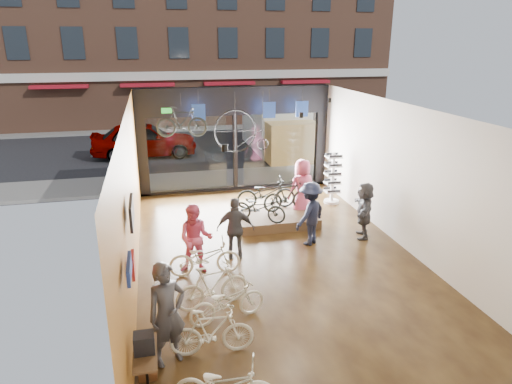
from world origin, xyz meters
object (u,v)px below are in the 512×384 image
object	(u,v)px
display_bike_right	(266,193)
sunglasses_rack	(333,178)
customer_2	(236,229)
floor_bike_1	(212,332)
customer_4	(302,188)
hung_bike	(182,122)
floor_bike_4	(205,257)
customer_5	(364,210)
floor_bike_3	(213,286)
display_platform	(275,217)
display_bike_mid	(288,196)
penny_farthing	(244,132)
customer_3	(310,214)
customer_0	(167,314)
customer_1	(196,239)
box_truck	(280,126)
floor_bike_2	(227,302)
display_bike_left	(259,208)
street_car	(144,139)

from	to	relation	value
display_bike_right	sunglasses_rack	size ratio (longest dim) A/B	1.05
customer_2	sunglasses_rack	distance (m)	5.26
floor_bike_1	customer_4	size ratio (longest dim) A/B	0.81
sunglasses_rack	hung_bike	xyz separation A→B (m)	(-4.96, 0.46, 2.05)
floor_bike_4	customer_5	size ratio (longest dim) A/B	1.05
customer_2	floor_bike_3	bearing A→B (deg)	78.95
display_platform	display_bike_mid	distance (m)	0.78
display_bike_right	penny_farthing	xyz separation A→B (m)	(-0.42, 1.31, 1.72)
floor_bike_3	penny_farthing	bearing A→B (deg)	-29.51
display_bike_right	customer_4	world-z (taller)	customer_4
floor_bike_1	customer_5	xyz separation A→B (m)	(4.88, 4.16, 0.36)
hung_bike	customer_3	bearing A→B (deg)	-131.58
floor_bike_1	floor_bike_4	xyz separation A→B (m)	(0.23, 2.95, -0.01)
customer_0	customer_5	xyz separation A→B (m)	(5.63, 4.18, -0.13)
penny_farthing	floor_bike_3	bearing A→B (deg)	-107.58
customer_2	hung_bike	world-z (taller)	hung_bike
display_platform	floor_bike_1	bearing A→B (deg)	-115.19
floor_bike_1	display_platform	world-z (taller)	floor_bike_1
display_platform	customer_4	size ratio (longest dim) A/B	1.29
floor_bike_3	customer_4	xyz separation A→B (m)	(3.46, 4.56, 0.46)
display_bike_right	customer_1	xyz separation A→B (m)	(-2.52, -3.14, 0.07)
floor_bike_1	sunglasses_rack	xyz separation A→B (m)	(5.10, 7.06, 0.42)
box_truck	floor_bike_2	size ratio (longest dim) A/B	4.40
display_bike_left	customer_5	bearing A→B (deg)	-80.00
display_bike_left	customer_4	size ratio (longest dim) A/B	0.86
floor_bike_4	customer_1	distance (m)	0.49
customer_5	sunglasses_rack	bearing A→B (deg)	-162.90
customer_1	floor_bike_2	bearing A→B (deg)	-65.93
display_bike_right	customer_2	size ratio (longest dim) A/B	1.13
box_truck	customer_0	world-z (taller)	box_truck
customer_4	penny_farthing	world-z (taller)	penny_farthing
display_bike_right	customer_3	distance (m)	2.32
floor_bike_3	customer_3	bearing A→B (deg)	-61.95
customer_3	customer_1	bearing A→B (deg)	-21.71
display_bike_mid	sunglasses_rack	world-z (taller)	sunglasses_rack
customer_1	floor_bike_4	bearing A→B (deg)	-33.75
display_bike_left	customer_1	distance (m)	2.94
street_car	hung_bike	bearing A→B (deg)	-170.37
customer_0	customer_1	bearing A→B (deg)	52.33
customer_3	penny_farthing	world-z (taller)	penny_farthing
floor_bike_2	customer_3	distance (m)	4.21
street_car	floor_bike_3	xyz separation A→B (m)	(1.40, -13.79, -0.36)
floor_bike_1	customer_1	bearing A→B (deg)	2.65
display_platform	display_bike_right	bearing A→B (deg)	107.80
box_truck	sunglasses_rack	size ratio (longest dim) A/B	4.01
display_bike_right	street_car	bearing A→B (deg)	26.77
customer_4	customer_3	bearing A→B (deg)	64.05
floor_bike_3	display_bike_mid	bearing A→B (deg)	-45.68
customer_4	hung_bike	bearing A→B (deg)	-35.65
box_truck	customer_4	bearing A→B (deg)	-100.93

